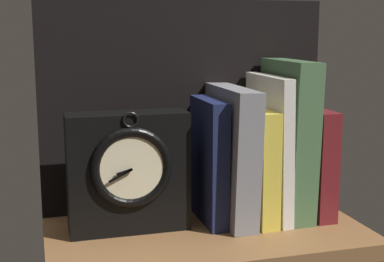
{
  "coord_description": "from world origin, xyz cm",
  "views": [
    {
      "loc": [
        -24.54,
        -78.05,
        30.48
      ],
      "look_at": [
        -1.3,
        3.61,
        14.72
      ],
      "focal_mm": 52.42,
      "sensor_mm": 36.0,
      "label": 1
    }
  ],
  "objects_px": {
    "book_maroon_dawkins": "(309,160)",
    "framed_clock": "(128,171)",
    "book_navy_bierce": "(209,161)",
    "book_gray_chess": "(231,154)",
    "book_white_catcher": "(269,147)",
    "book_green_romantic": "(288,138)",
    "book_yellow_seinlanguage": "(253,163)"
  },
  "relations": [
    {
      "from": "book_yellow_seinlanguage",
      "to": "book_maroon_dawkins",
      "type": "distance_m",
      "value": 0.1
    },
    {
      "from": "book_green_romantic",
      "to": "book_white_catcher",
      "type": "bearing_deg",
      "value": 180.0
    },
    {
      "from": "book_gray_chess",
      "to": "book_yellow_seinlanguage",
      "type": "xyz_separation_m",
      "value": [
        0.04,
        0.0,
        -0.02
      ]
    },
    {
      "from": "book_green_romantic",
      "to": "framed_clock",
      "type": "xyz_separation_m",
      "value": [
        -0.26,
        -0.01,
        -0.03
      ]
    },
    {
      "from": "book_gray_chess",
      "to": "book_maroon_dawkins",
      "type": "xyz_separation_m",
      "value": [
        0.14,
        0.0,
        -0.02
      ]
    },
    {
      "from": "book_gray_chess",
      "to": "book_green_romantic",
      "type": "distance_m",
      "value": 0.1
    },
    {
      "from": "book_yellow_seinlanguage",
      "to": "book_white_catcher",
      "type": "height_order",
      "value": "book_white_catcher"
    },
    {
      "from": "book_yellow_seinlanguage",
      "to": "framed_clock",
      "type": "relative_size",
      "value": 0.96
    },
    {
      "from": "book_yellow_seinlanguage",
      "to": "book_navy_bierce",
      "type": "bearing_deg",
      "value": 180.0
    },
    {
      "from": "framed_clock",
      "to": "book_yellow_seinlanguage",
      "type": "bearing_deg",
      "value": 2.29
    },
    {
      "from": "book_yellow_seinlanguage",
      "to": "framed_clock",
      "type": "xyz_separation_m",
      "value": [
        -0.2,
        -0.01,
        0.0
      ]
    },
    {
      "from": "book_maroon_dawkins",
      "to": "book_green_romantic",
      "type": "bearing_deg",
      "value": 180.0
    },
    {
      "from": "book_gray_chess",
      "to": "framed_clock",
      "type": "bearing_deg",
      "value": -177.18
    },
    {
      "from": "book_white_catcher",
      "to": "book_navy_bierce",
      "type": "bearing_deg",
      "value": 180.0
    },
    {
      "from": "book_gray_chess",
      "to": "framed_clock",
      "type": "relative_size",
      "value": 1.14
    },
    {
      "from": "book_gray_chess",
      "to": "book_maroon_dawkins",
      "type": "relative_size",
      "value": 1.21
    },
    {
      "from": "book_maroon_dawkins",
      "to": "framed_clock",
      "type": "bearing_deg",
      "value": -178.46
    },
    {
      "from": "book_navy_bierce",
      "to": "book_green_romantic",
      "type": "xyz_separation_m",
      "value": [
        0.13,
        0.0,
        0.03
      ]
    },
    {
      "from": "book_gray_chess",
      "to": "book_white_catcher",
      "type": "distance_m",
      "value": 0.07
    },
    {
      "from": "book_white_catcher",
      "to": "book_green_romantic",
      "type": "xyz_separation_m",
      "value": [
        0.03,
        0.0,
        0.01
      ]
    },
    {
      "from": "book_navy_bierce",
      "to": "book_green_romantic",
      "type": "relative_size",
      "value": 0.77
    },
    {
      "from": "book_maroon_dawkins",
      "to": "book_yellow_seinlanguage",
      "type": "bearing_deg",
      "value": 180.0
    },
    {
      "from": "book_yellow_seinlanguage",
      "to": "framed_clock",
      "type": "bearing_deg",
      "value": -177.71
    },
    {
      "from": "book_navy_bierce",
      "to": "book_yellow_seinlanguage",
      "type": "height_order",
      "value": "book_navy_bierce"
    },
    {
      "from": "book_yellow_seinlanguage",
      "to": "book_gray_chess",
      "type": "bearing_deg",
      "value": 180.0
    },
    {
      "from": "book_white_catcher",
      "to": "framed_clock",
      "type": "height_order",
      "value": "book_white_catcher"
    },
    {
      "from": "framed_clock",
      "to": "book_gray_chess",
      "type": "bearing_deg",
      "value": 2.82
    },
    {
      "from": "book_navy_bierce",
      "to": "book_white_catcher",
      "type": "height_order",
      "value": "book_white_catcher"
    },
    {
      "from": "book_green_romantic",
      "to": "book_gray_chess",
      "type": "bearing_deg",
      "value": 180.0
    },
    {
      "from": "book_navy_bierce",
      "to": "book_maroon_dawkins",
      "type": "xyz_separation_m",
      "value": [
        0.17,
        0.0,
        -0.01
      ]
    },
    {
      "from": "book_yellow_seinlanguage",
      "to": "book_green_romantic",
      "type": "bearing_deg",
      "value": 0.0
    },
    {
      "from": "book_gray_chess",
      "to": "book_yellow_seinlanguage",
      "type": "relative_size",
      "value": 1.18
    }
  ]
}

